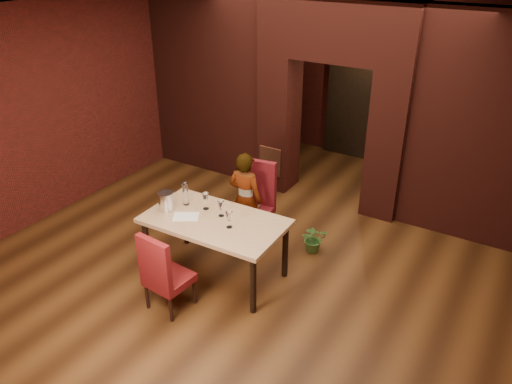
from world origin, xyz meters
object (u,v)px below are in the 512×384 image
person_seated (245,199)px  water_bottle (185,193)px  wine_glass_c (229,220)px  wine_bucket (166,201)px  potted_plant (314,239)px  dining_table (216,247)px  wine_glass_a (206,201)px  wine_glass_b (221,208)px  chair_far (252,204)px  chair_near (169,270)px

person_seated → water_bottle: person_seated is taller
wine_glass_c → wine_bucket: 0.93m
water_bottle → potted_plant: size_ratio=0.81×
dining_table → wine_glass_c: (0.27, -0.06, 0.52)m
wine_glass_a → wine_glass_b: 0.28m
water_bottle → potted_plant: (1.40, 1.03, -0.79)m
wine_bucket → chair_far: bearing=60.7°
wine_glass_a → wine_glass_b: (0.27, -0.04, -0.01)m
dining_table → person_seated: person_seated is taller
chair_near → wine_bucket: 0.99m
person_seated → wine_glass_c: size_ratio=6.49×
chair_near → water_bottle: water_bottle is taller
chair_far → potted_plant: 1.00m
wine_glass_c → wine_glass_a: bearing=156.8°
person_seated → wine_bucket: person_seated is taller
dining_table → water_bottle: water_bottle is taller
wine_glass_b → wine_glass_c: wine_glass_c is taller
chair_far → wine_bucket: bearing=-127.8°
chair_far → wine_glass_c: chair_far is taller
wine_glass_c → chair_far: bearing=107.1°
chair_near → wine_glass_b: 1.01m
dining_table → water_bottle: bearing=165.6°
wine_glass_b → water_bottle: 0.57m
wine_glass_a → potted_plant: wine_glass_a is taller
chair_near → potted_plant: chair_near is taller
wine_glass_b → potted_plant: 1.51m
dining_table → water_bottle: (-0.54, 0.12, 0.58)m
person_seated → potted_plant: bearing=-165.2°
person_seated → wine_glass_a: (-0.16, -0.69, 0.24)m
person_seated → wine_bucket: 1.16m
chair_far → wine_bucket: size_ratio=4.72×
water_bottle → chair_near: bearing=-63.8°
chair_far → water_bottle: 1.06m
dining_table → chair_far: bearing=91.3°
chair_far → person_seated: size_ratio=0.83×
wine_glass_b → water_bottle: water_bottle is taller
wine_glass_a → wine_glass_c: size_ratio=1.05×
wine_glass_c → wine_bucket: wine_bucket is taller
wine_bucket → person_seated: bearing=59.6°
person_seated → wine_bucket: size_ratio=5.66×
dining_table → person_seated: bearing=94.4°
dining_table → chair_near: chair_near is taller
person_seated → wine_glass_a: 0.75m
person_seated → water_bottle: (-0.45, -0.73, 0.29)m
wine_glass_a → wine_glass_c: wine_glass_a is taller
dining_table → wine_glass_b: size_ratio=8.27×
wine_glass_b → chair_near: bearing=-97.0°
person_seated → potted_plant: (0.94, 0.30, -0.49)m
wine_glass_a → chair_far: bearing=76.2°
wine_glass_a → wine_glass_c: bearing=-23.2°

